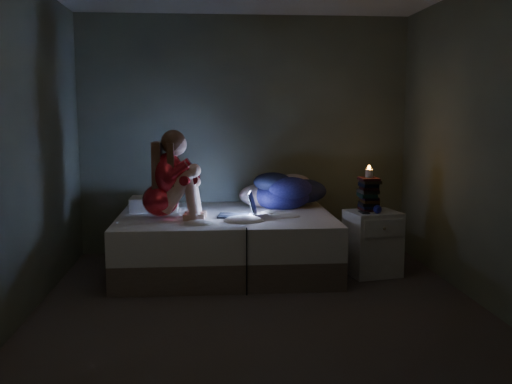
{
  "coord_description": "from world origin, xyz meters",
  "views": [
    {
      "loc": [
        -0.4,
        -4.51,
        1.57
      ],
      "look_at": [
        0.05,
        1.0,
        0.8
      ],
      "focal_mm": 40.76,
      "sensor_mm": 36.0,
      "label": 1
    }
  ],
  "objects": [
    {
      "name": "phone",
      "position": [
        1.05,
        0.81,
        0.62
      ],
      "size": [
        0.09,
        0.15,
        0.01
      ],
      "primitive_type": "cube",
      "rotation": [
        0.0,
        0.0,
        -0.14
      ],
      "color": "black",
      "rests_on": "nightstand"
    },
    {
      "name": "laptop",
      "position": [
        -0.14,
        0.95,
        0.7
      ],
      "size": [
        0.4,
        0.31,
        0.25
      ],
      "primitive_type": null,
      "rotation": [
        0.0,
        0.0,
        -0.16
      ],
      "color": "black",
      "rests_on": "bed"
    },
    {
      "name": "nightstand",
      "position": [
        1.17,
        0.86,
        0.31
      ],
      "size": [
        0.54,
        0.5,
        0.62
      ],
      "primitive_type": "cube",
      "rotation": [
        0.0,
        0.0,
        0.2
      ],
      "color": "beige",
      "rests_on": "ground"
    },
    {
      "name": "woman",
      "position": [
        -0.85,
        0.9,
        0.99
      ],
      "size": [
        0.55,
        0.38,
        0.84
      ],
      "primitive_type": null,
      "rotation": [
        0.0,
        0.0,
        -0.09
      ],
      "color": "#970810",
      "rests_on": "bed"
    },
    {
      "name": "bed",
      "position": [
        -0.24,
        1.1,
        0.28
      ],
      "size": [
        2.07,
        1.55,
        0.57
      ],
      "primitive_type": null,
      "color": "silver",
      "rests_on": "ground"
    },
    {
      "name": "blue_orb",
      "position": [
        1.15,
        0.75,
        0.66
      ],
      "size": [
        0.08,
        0.08,
        0.08
      ],
      "primitive_type": "sphere",
      "color": "navy",
      "rests_on": "nightstand"
    },
    {
      "name": "wall_front",
      "position": [
        0.0,
        -1.91,
        1.3
      ],
      "size": [
        3.6,
        0.02,
        2.6
      ],
      "primitive_type": "cube",
      "color": "#444B3E",
      "rests_on": "ground"
    },
    {
      "name": "pillow",
      "position": [
        -0.95,
        1.39,
        0.64
      ],
      "size": [
        0.47,
        0.34,
        0.14
      ],
      "primitive_type": "cube",
      "color": "white",
      "rests_on": "bed"
    },
    {
      "name": "wall_right",
      "position": [
        1.81,
        0.0,
        1.3
      ],
      "size": [
        0.02,
        3.8,
        2.6
      ],
      "primitive_type": "cube",
      "color": "#444B3E",
      "rests_on": "ground"
    },
    {
      "name": "wall_back",
      "position": [
        0.0,
        1.91,
        1.3
      ],
      "size": [
        3.6,
        0.02,
        2.6
      ],
      "primitive_type": "cube",
      "color": "#444B3E",
      "rests_on": "ground"
    },
    {
      "name": "wall_left",
      "position": [
        -1.81,
        0.0,
        1.3
      ],
      "size": [
        0.02,
        3.8,
        2.6
      ],
      "primitive_type": "cube",
      "color": "#444B3E",
      "rests_on": "ground"
    },
    {
      "name": "clothes_pile",
      "position": [
        0.36,
        1.45,
        0.76
      ],
      "size": [
        0.69,
        0.57,
        0.39
      ],
      "primitive_type": null,
      "rotation": [
        0.0,
        0.0,
        0.08
      ],
      "color": "#0F0F3E",
      "rests_on": "bed"
    },
    {
      "name": "candle",
      "position": [
        1.13,
        0.92,
        1.0
      ],
      "size": [
        0.07,
        0.07,
        0.08
      ],
      "primitive_type": "cylinder",
      "color": "beige",
      "rests_on": "book_stack"
    },
    {
      "name": "book_stack",
      "position": [
        1.13,
        0.92,
        0.79
      ],
      "size": [
        0.19,
        0.25,
        0.34
      ],
      "primitive_type": null,
      "color": "black",
      "rests_on": "nightstand"
    },
    {
      "name": "floor",
      "position": [
        0.0,
        0.0,
        -0.01
      ],
      "size": [
        3.6,
        3.8,
        0.02
      ],
      "primitive_type": "cube",
      "color": "#473E3B",
      "rests_on": "ground"
    }
  ]
}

